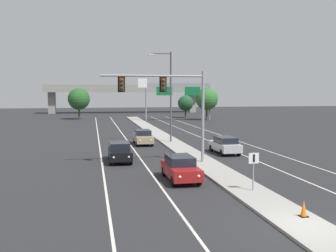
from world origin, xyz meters
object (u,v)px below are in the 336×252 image
Objects in this scene: car_oncoming_tan at (143,137)px; tree_far_right_a at (186,103)px; car_oncoming_black at (120,152)px; tree_far_left_a at (79,99)px; median_sign_post at (254,165)px; car_receding_silver at (225,145)px; tree_far_right_b at (207,99)px; highway_sign_gantry at (178,90)px; street_lamp_median at (169,91)px; overhead_signal_mast at (170,96)px; car_oncoming_red at (180,168)px; traffic_cone_median_nose at (304,209)px.

car_oncoming_tan is 0.90× the size of tree_far_right_a.
tree_far_left_a is (-4.86, 51.22, 3.46)m from car_oncoming_black.
median_sign_post is 0.49× the size of car_receding_silver.
car_oncoming_black is 0.68× the size of tree_far_right_b.
tree_far_left_a is (-19.60, 7.27, -1.88)m from highway_sign_gantry.
tree_far_right_b is at bearing 62.96° from car_oncoming_tan.
street_lamp_median is 0.75× the size of highway_sign_gantry.
highway_sign_gantry is 2.03× the size of tree_far_left_a.
median_sign_post is 64.64m from tree_far_right_a.
street_lamp_median is 34.18m from highway_sign_gantry.
street_lamp_median is 36.46m from tree_far_right_b.
street_lamp_median is at bearing 113.03° from car_receding_silver.
tree_far_right_b is (16.90, 46.48, -1.08)m from overhead_signal_mast.
car_oncoming_red is 54.87m from tree_far_right_b.
highway_sign_gantry reaches higher than tree_far_right_b.
car_oncoming_red and car_oncoming_tan have the same top height.
car_oncoming_tan is 0.68× the size of tree_far_right_b.
tree_far_left_a reaches higher than car_receding_silver.
car_oncoming_tan is at bearing 90.47° from car_oncoming_red.
car_receding_silver is at bearing -49.21° from car_oncoming_tan.
tree_far_right_b is at bearing 70.02° from overhead_signal_mast.
car_oncoming_black is (-6.72, 11.59, -0.77)m from median_sign_post.
tree_far_left_a is (-8.69, 53.43, -1.09)m from overhead_signal_mast.
car_oncoming_black is at bearing -120.06° from street_lamp_median.
car_oncoming_tan is at bearing -78.87° from tree_far_left_a.
street_lamp_median is 2.22× the size of car_receding_silver.
median_sign_post is at bearing -79.55° from tree_far_left_a.
median_sign_post reaches higher than car_receding_silver.
median_sign_post is 13.42m from car_oncoming_black.
car_oncoming_black is at bearing -107.94° from car_oncoming_tan.
street_lamp_median is at bearing -106.12° from tree_far_right_a.
tree_far_right_a is (8.27, 49.71, 2.43)m from car_receding_silver.
traffic_cone_median_nose is (0.78, -27.23, -5.29)m from street_lamp_median.
overhead_signal_mast reaches higher than car_oncoming_red.
car_oncoming_red is 8.38m from car_oncoming_black.
street_lamp_median reaches higher than overhead_signal_mast.
car_receding_silver is (3.18, 13.89, -0.77)m from median_sign_post.
overhead_signal_mast reaches higher than tree_far_right_b.
overhead_signal_mast is at bearing -29.91° from car_oncoming_black.
median_sign_post reaches higher than traffic_cone_median_nose.
overhead_signal_mast is at bearing -87.26° from car_oncoming_tan.
median_sign_post is at bearing 93.96° from traffic_cone_median_nose.
car_oncoming_red is 6.06× the size of traffic_cone_median_nose.
car_oncoming_tan is at bearing -109.57° from tree_far_right_a.
tree_far_left_a is at bearing 105.42° from street_lamp_median.
highway_sign_gantry reaches higher than car_oncoming_black.
median_sign_post is 56.30m from highway_sign_gantry.
overhead_signal_mast is 47.43m from highway_sign_gantry.
street_lamp_median is at bearing 91.14° from median_sign_post.
highway_sign_gantry is at bearing -113.08° from tree_far_right_a.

